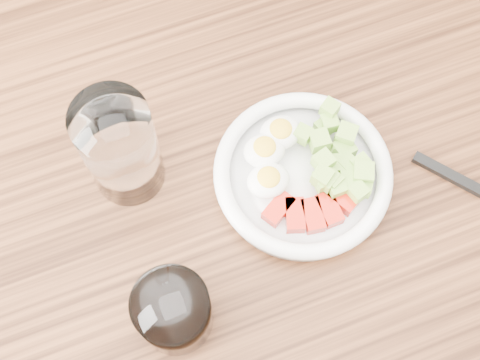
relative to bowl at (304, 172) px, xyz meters
The scene contains 6 objects.
ground 0.79m from the bowl, behind, with size 4.00×4.00×0.00m, color brown.
dining_table 0.14m from the bowl, behind, with size 1.50×0.90×0.77m.
bowl is the anchor object (origin of this frame).
fork 0.19m from the bowl, 23.93° to the right, with size 0.13×0.16×0.01m.
water_glass 0.21m from the bowl, 157.30° to the left, with size 0.08×0.08×0.15m, color white.
coffee_glass 0.22m from the bowl, 151.63° to the right, with size 0.08×0.08×0.09m.
Camera 1 is at (-0.11, -0.24, 1.50)m, focal length 50.00 mm.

